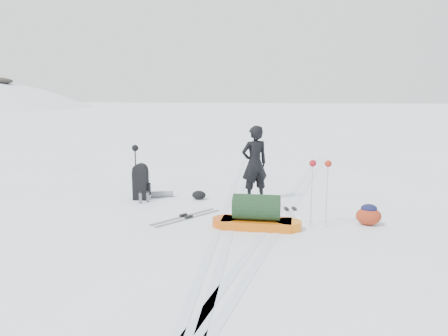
{
  "coord_description": "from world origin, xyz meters",
  "views": [
    {
      "loc": [
        1.44,
        -8.96,
        2.55
      ],
      "look_at": [
        -0.15,
        0.15,
        0.95
      ],
      "focal_mm": 35.0,
      "sensor_mm": 36.0,
      "label": 1
    }
  ],
  "objects_px": {
    "skier": "(254,164)",
    "expedition_rucksack": "(143,183)",
    "ski_poles_black": "(135,154)",
    "pulk_sled": "(256,215)"
  },
  "relations": [
    {
      "from": "skier",
      "to": "expedition_rucksack",
      "type": "xyz_separation_m",
      "value": [
        -2.66,
        -0.28,
        -0.49
      ]
    },
    {
      "from": "skier",
      "to": "expedition_rucksack",
      "type": "relative_size",
      "value": 2.03
    },
    {
      "from": "ski_poles_black",
      "to": "skier",
      "type": "bearing_deg",
      "value": 9.41
    },
    {
      "from": "skier",
      "to": "pulk_sled",
      "type": "relative_size",
      "value": 1.05
    },
    {
      "from": "expedition_rucksack",
      "to": "ski_poles_black",
      "type": "distance_m",
      "value": 0.72
    },
    {
      "from": "skier",
      "to": "pulk_sled",
      "type": "distance_m",
      "value": 2.2
    },
    {
      "from": "skier",
      "to": "ski_poles_black",
      "type": "distance_m",
      "value": 2.91
    },
    {
      "from": "skier",
      "to": "expedition_rucksack",
      "type": "height_order",
      "value": "skier"
    },
    {
      "from": "pulk_sled",
      "to": "ski_poles_black",
      "type": "height_order",
      "value": "ski_poles_black"
    },
    {
      "from": "ski_poles_black",
      "to": "pulk_sled",
      "type": "bearing_deg",
      "value": -24.81
    }
  ]
}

